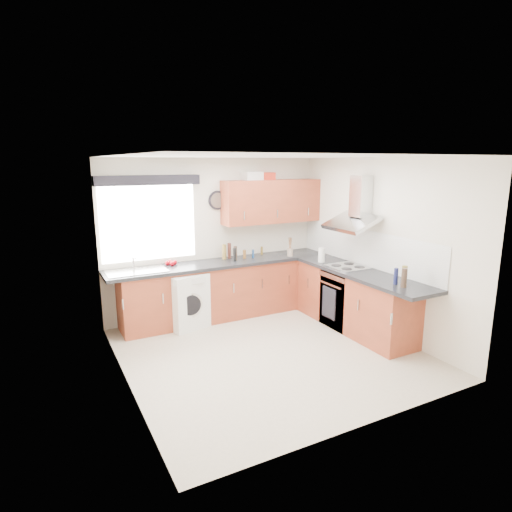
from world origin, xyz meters
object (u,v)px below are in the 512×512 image
upper_cabinets (272,201)px  washing_machine (185,300)px  extractor_hood (356,209)px  oven (346,298)px

upper_cabinets → washing_machine: bearing=-172.1°
extractor_hood → washing_machine: (-2.27, 1.10, -1.36)m
oven → washing_machine: bearing=153.1°
upper_cabinets → washing_machine: upper_cabinets is taller
extractor_hood → washing_machine: size_ratio=0.94×
extractor_hood → upper_cabinets: 1.48m
extractor_hood → oven: bearing=180.0°
oven → extractor_hood: extractor_hood is taller
washing_machine → upper_cabinets: bearing=-6.4°
oven → upper_cabinets: bearing=112.5°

